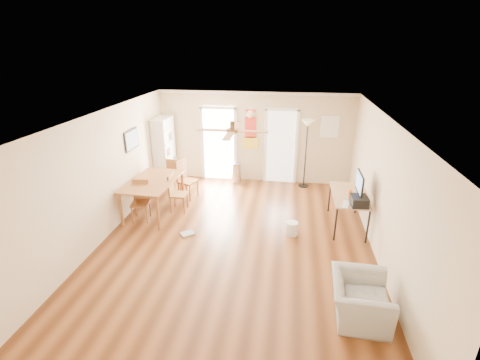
% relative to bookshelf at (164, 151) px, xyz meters
% --- Properties ---
extents(floor, '(7.00, 7.00, 0.00)m').
position_rel_bookshelf_xyz_m(floor, '(2.54, -2.96, -0.96)').
color(floor, brown).
rests_on(floor, ground).
extents(ceiling, '(5.50, 7.00, 0.00)m').
position_rel_bookshelf_xyz_m(ceiling, '(2.54, -2.96, 1.64)').
color(ceiling, silver).
rests_on(ceiling, floor).
extents(wall_back, '(5.50, 0.04, 2.60)m').
position_rel_bookshelf_xyz_m(wall_back, '(2.54, 0.54, 0.34)').
color(wall_back, beige).
rests_on(wall_back, floor).
extents(wall_front, '(5.50, 0.04, 2.60)m').
position_rel_bookshelf_xyz_m(wall_front, '(2.54, -6.46, 0.34)').
color(wall_front, beige).
rests_on(wall_front, floor).
extents(wall_left, '(0.04, 7.00, 2.60)m').
position_rel_bookshelf_xyz_m(wall_left, '(-0.21, -2.96, 0.34)').
color(wall_left, beige).
rests_on(wall_left, floor).
extents(wall_right, '(0.04, 7.00, 2.60)m').
position_rel_bookshelf_xyz_m(wall_right, '(5.29, -2.96, 0.34)').
color(wall_right, beige).
rests_on(wall_right, floor).
extents(crown_molding, '(5.50, 7.00, 0.08)m').
position_rel_bookshelf_xyz_m(crown_molding, '(2.54, -2.96, 1.60)').
color(crown_molding, white).
rests_on(crown_molding, wall_back).
extents(kitchen_doorway, '(0.90, 0.10, 2.10)m').
position_rel_bookshelf_xyz_m(kitchen_doorway, '(1.49, 0.52, 0.09)').
color(kitchen_doorway, white).
rests_on(kitchen_doorway, wall_back).
extents(bathroom_doorway, '(0.80, 0.10, 2.10)m').
position_rel_bookshelf_xyz_m(bathroom_doorway, '(3.29, 0.52, 0.09)').
color(bathroom_doorway, white).
rests_on(bathroom_doorway, wall_back).
extents(wall_decal, '(0.46, 0.03, 1.10)m').
position_rel_bookshelf_xyz_m(wall_decal, '(2.41, 0.52, 0.59)').
color(wall_decal, red).
rests_on(wall_decal, wall_back).
extents(ac_grille, '(0.50, 0.04, 0.60)m').
position_rel_bookshelf_xyz_m(ac_grille, '(4.59, 0.51, 0.74)').
color(ac_grille, white).
rests_on(ac_grille, wall_back).
extents(framed_poster, '(0.04, 0.66, 0.48)m').
position_rel_bookshelf_xyz_m(framed_poster, '(-0.19, -1.56, 0.74)').
color(framed_poster, black).
rests_on(framed_poster, wall_left).
extents(ceiling_fan, '(1.24, 1.24, 0.20)m').
position_rel_bookshelf_xyz_m(ceiling_fan, '(2.54, -3.26, 1.47)').
color(ceiling_fan, '#593819').
rests_on(ceiling_fan, ceiling).
extents(bookshelf, '(0.55, 0.92, 1.91)m').
position_rel_bookshelf_xyz_m(bookshelf, '(0.00, 0.00, 0.00)').
color(bookshelf, silver).
rests_on(bookshelf, floor).
extents(dining_table, '(1.07, 1.71, 0.83)m').
position_rel_bookshelf_xyz_m(dining_table, '(0.39, -1.91, -0.54)').
color(dining_table, '#956030').
rests_on(dining_table, floor).
extents(dining_chair_right_a, '(0.53, 0.53, 1.01)m').
position_rel_bookshelf_xyz_m(dining_chair_right_a, '(0.94, -0.94, -0.45)').
color(dining_chair_right_a, '#A96D36').
rests_on(dining_chair_right_a, floor).
extents(dining_chair_right_b, '(0.40, 0.40, 0.94)m').
position_rel_bookshelf_xyz_m(dining_chair_right_b, '(0.94, -1.72, -0.49)').
color(dining_chair_right_b, '#A96F36').
rests_on(dining_chair_right_b, floor).
extents(dining_chair_near, '(0.44, 0.44, 0.94)m').
position_rel_bookshelf_xyz_m(dining_chair_near, '(0.22, -2.32, -0.49)').
color(dining_chair_near, '#A06033').
rests_on(dining_chair_near, floor).
extents(dining_chair_far, '(0.44, 0.44, 0.96)m').
position_rel_bookshelf_xyz_m(dining_chair_far, '(0.52, -0.56, -0.48)').
color(dining_chair_far, '#9F6633').
rests_on(dining_chair_far, floor).
extents(trash_can, '(0.30, 0.30, 0.60)m').
position_rel_bookshelf_xyz_m(trash_can, '(2.04, 0.25, -0.65)').
color(trash_can, '#B6B6B8').
rests_on(trash_can, floor).
extents(torchiere_lamp, '(0.41, 0.41, 1.92)m').
position_rel_bookshelf_xyz_m(torchiere_lamp, '(3.99, 0.26, 0.00)').
color(torchiere_lamp, black).
rests_on(torchiere_lamp, floor).
extents(computer_desk, '(0.72, 1.44, 0.77)m').
position_rel_bookshelf_xyz_m(computer_desk, '(4.88, -1.90, -0.57)').
color(computer_desk, tan).
rests_on(computer_desk, floor).
extents(imac, '(0.25, 0.65, 0.60)m').
position_rel_bookshelf_xyz_m(imac, '(5.01, -2.19, 0.12)').
color(imac, black).
rests_on(imac, computer_desk).
extents(keyboard, '(0.20, 0.39, 0.01)m').
position_rel_bookshelf_xyz_m(keyboard, '(4.74, -2.43, -0.18)').
color(keyboard, silver).
rests_on(keyboard, computer_desk).
extents(printer, '(0.34, 0.39, 0.19)m').
position_rel_bookshelf_xyz_m(printer, '(4.99, -2.43, -0.09)').
color(printer, black).
rests_on(printer, computer_desk).
extents(orange_bottle, '(0.09, 0.09, 0.22)m').
position_rel_bookshelf_xyz_m(orange_bottle, '(4.84, -2.16, -0.08)').
color(orange_bottle, orange).
rests_on(orange_bottle, computer_desk).
extents(wastebasket_a, '(0.32, 0.32, 0.29)m').
position_rel_bookshelf_xyz_m(wastebasket_a, '(3.68, -2.48, -0.81)').
color(wastebasket_a, silver).
rests_on(wastebasket_a, floor).
extents(floor_cloth, '(0.34, 0.33, 0.04)m').
position_rel_bookshelf_xyz_m(floor_cloth, '(1.46, -2.82, -0.94)').
color(floor_cloth, gray).
rests_on(floor_cloth, floor).
extents(armchair, '(0.89, 1.00, 0.62)m').
position_rel_bookshelf_xyz_m(armchair, '(4.69, -4.73, -0.64)').
color(armchair, '#9B9B96').
rests_on(armchair, floor).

